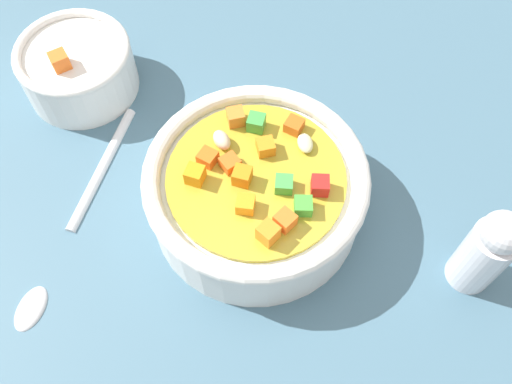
{
  "coord_description": "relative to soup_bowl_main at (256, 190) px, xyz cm",
  "views": [
    {
      "loc": [
        -6.54,
        -20.95,
        41.56
      ],
      "look_at": [
        0.0,
        0.0,
        2.89
      ],
      "focal_mm": 39.82,
      "sensor_mm": 36.0,
      "label": 1
    }
  ],
  "objects": [
    {
      "name": "side_bowl_small",
      "position": [
        -11.49,
        17.26,
        -0.56
      ],
      "size": [
        10.26,
        10.26,
        5.91
      ],
      "color": "white",
      "rests_on": "ground_plane"
    },
    {
      "name": "spoon",
      "position": [
        -14.27,
        3.62,
        -2.76
      ],
      "size": [
        13.07,
        18.44,
        0.89
      ],
      "rotation": [
        0.0,
        0.0,
        4.12
      ],
      "color": "silver",
      "rests_on": "ground_plane"
    },
    {
      "name": "ground_plane",
      "position": [
        -0.0,
        -0.0,
        -4.19
      ],
      "size": [
        140.0,
        140.0,
        2.0
      ],
      "primitive_type": "cube",
      "color": "#42667A"
    },
    {
      "name": "pepper_shaker",
      "position": [
        13.98,
        -10.34,
        1.28
      ],
      "size": [
        3.42,
        3.42,
        9.02
      ],
      "color": "silver",
      "rests_on": "ground_plane"
    },
    {
      "name": "soup_bowl_main",
      "position": [
        0.0,
        0.0,
        0.0
      ],
      "size": [
        17.23,
        17.23,
        6.71
      ],
      "color": "white",
      "rests_on": "ground_plane"
    }
  ]
}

